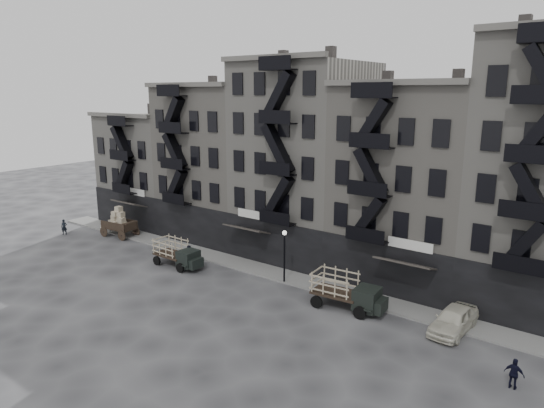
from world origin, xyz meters
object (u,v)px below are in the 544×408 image
Objects in this scene: pedestrian_west at (64,227)px; pedestrian_mid at (189,255)px; stake_truck_west at (177,251)px; car_east at (454,320)px; stake_truck_east at (346,289)px; horse at (106,226)px; policeman at (514,374)px; wagon at (118,220)px.

pedestrian_mid is at bearing -41.61° from pedestrian_west.
stake_truck_west reaches higher than pedestrian_west.
car_east is at bearing 157.62° from pedestrian_mid.
pedestrian_west is at bearing 178.81° from stake_truck_east.
horse reaches higher than car_east.
pedestrian_mid is 1.11× the size of policeman.
wagon is 33.88m from car_east.
policeman reaches higher than pedestrian_west.
wagon is at bearing 168.06° from stake_truck_west.
stake_truck_east is (15.52, 1.28, 0.12)m from stake_truck_west.
horse is 0.36× the size of stake_truck_east.
pedestrian_west is at bearing -171.23° from car_east.
wagon is 2.35× the size of policeman.
wagon is at bearing 172.90° from stake_truck_east.
car_east is 21.83m from pedestrian_mid.
stake_truck_west is at bearing 0.26° from policeman.
horse is 28.89m from stake_truck_east.
horse is 35.77m from car_east.
stake_truck_east is 11.61m from policeman.
pedestrian_west is (-38.93, -3.08, 0.02)m from car_east.
pedestrian_mid is at bearing 47.29° from stake_truck_west.
horse is 1.16× the size of pedestrian_west.
stake_truck_west is 26.76m from policeman.
stake_truck_east is 14.88m from pedestrian_mid.
stake_truck_west is at bearing -179.95° from stake_truck_east.
pedestrian_west is at bearing -154.42° from wagon.
car_east is 39.05m from pedestrian_west.
pedestrian_mid is (14.01, -1.43, 0.11)m from horse.
stake_truck_west is 2.88× the size of pedestrian_west.
pedestrian_mid reaches higher than policeman.
car_east is at bearing -102.08° from horse.
stake_truck_west is at bearing -111.64° from horse.
stake_truck_east is 7.03m from car_east.
wagon is at bearing -2.18° from policeman.
stake_truck_east is 2.87× the size of pedestrian_mid.
policeman is at bearing -12.19° from wagon.
wagon reaches higher than pedestrian_west.
policeman is (4.26, -4.25, 0.03)m from car_east.
pedestrian_mid is (12.10, -1.71, -0.86)m from wagon.
wagon is at bearing -175.77° from car_east.
stake_truck_east is 32.09m from pedestrian_west.
wagon is 12.25m from pedestrian_mid.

